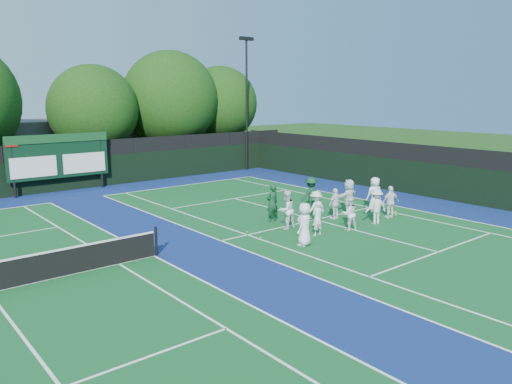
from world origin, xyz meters
TOP-DOWN VIEW (x-y plane):
  - ground at (0.00, 0.00)m, footprint 120.00×120.00m
  - court_apron at (-6.00, 1.00)m, footprint 34.00×32.00m
  - near_court at (0.00, 1.00)m, footprint 11.05×23.85m
  - back_fence at (-6.00, 16.00)m, footprint 34.00×0.08m
  - divider_fence_right at (9.00, 1.00)m, footprint 0.08×32.00m
  - scoreboard at (-7.01, 15.59)m, footprint 6.00×0.21m
  - clubhouse at (-2.00, 24.00)m, footprint 18.00×6.00m
  - light_pole_right at (7.50, 15.70)m, footprint 1.20×0.30m
  - tree_c at (-3.01, 19.58)m, footprint 6.20×6.20m
  - tree_d at (3.12, 19.58)m, footprint 7.39×7.39m
  - tree_e at (7.85, 19.58)m, footprint 6.15×6.15m
  - tennis_ball_0 at (-4.00, 0.27)m, footprint 0.07×0.07m
  - tennis_ball_1 at (2.11, 3.15)m, footprint 0.07×0.07m
  - tennis_ball_2 at (4.33, -0.46)m, footprint 0.07×0.07m
  - tennis_ball_3 at (-3.87, 1.33)m, footprint 0.07×0.07m
  - tennis_ball_4 at (2.03, 4.95)m, footprint 0.07×0.07m
  - tennis_ball_5 at (3.74, -0.88)m, footprint 0.07×0.07m
  - player_front_0 at (-3.28, -1.54)m, footprint 0.98×0.83m
  - player_front_1 at (-1.84, -0.87)m, footprint 0.54×0.36m
  - player_front_2 at (-0.15, -1.17)m, footprint 0.88×0.78m
  - player_front_3 at (1.65, -1.23)m, footprint 1.19×0.92m
  - player_front_4 at (3.08, -0.99)m, footprint 0.99×0.64m
  - player_back_0 at (-2.13, 0.72)m, footprint 0.86×0.68m
  - player_back_1 at (-0.73, 0.29)m, footprint 1.04×0.61m
  - player_back_2 at (0.87, 0.54)m, footprint 0.90×0.41m
  - player_back_3 at (2.19, 0.85)m, footprint 1.68×0.76m
  - player_back_4 at (3.65, 0.38)m, footprint 1.00×0.81m
  - coach_left at (-1.80, 2.05)m, footprint 0.67×0.46m
  - coach_right at (0.90, 2.20)m, footprint 1.22×0.77m

SIDE VIEW (x-z plane):
  - ground at x=0.00m, z-range 0.00..0.00m
  - court_apron at x=-6.00m, z-range 0.00..0.01m
  - near_court at x=0.00m, z-range 0.01..0.01m
  - tennis_ball_0 at x=-4.00m, z-range 0.00..0.07m
  - tennis_ball_1 at x=2.11m, z-range 0.00..0.07m
  - tennis_ball_2 at x=4.33m, z-range 0.00..0.07m
  - tennis_ball_3 at x=-3.87m, z-range 0.00..0.07m
  - tennis_ball_4 at x=2.03m, z-range 0.00..0.07m
  - tennis_ball_5 at x=3.74m, z-range 0.00..0.07m
  - player_front_1 at x=-1.84m, z-range 0.00..1.47m
  - player_front_2 at x=-0.15m, z-range 0.00..1.49m
  - player_back_2 at x=0.87m, z-range 0.00..1.50m
  - player_front_4 at x=3.08m, z-range 0.00..1.57m
  - player_back_1 at x=-0.73m, z-range 0.00..1.60m
  - player_front_3 at x=1.65m, z-range 0.00..1.63m
  - player_front_0 at x=-3.28m, z-range 0.00..1.71m
  - player_back_0 at x=-2.13m, z-range 0.00..1.73m
  - player_back_3 at x=2.19m, z-range 0.00..1.75m
  - player_back_4 at x=3.65m, z-range 0.00..1.76m
  - coach_left at x=-1.80m, z-range 0.00..1.79m
  - coach_right at x=0.90m, z-range 0.00..1.81m
  - back_fence at x=-6.00m, z-range -0.14..2.86m
  - divider_fence_right at x=9.00m, z-range -0.14..2.86m
  - clubhouse at x=-2.00m, z-range 0.00..4.00m
  - scoreboard at x=-7.01m, z-range 0.42..3.97m
  - tree_c at x=-3.01m, z-range 0.70..8.64m
  - tree_e at x=7.85m, z-range 0.86..9.06m
  - tree_d at x=3.12m, z-range 0.71..9.91m
  - light_pole_right at x=7.50m, z-range 1.24..11.36m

